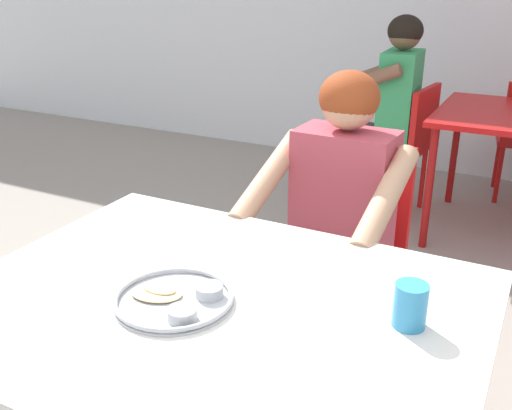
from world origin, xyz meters
TOP-DOWN VIEW (x-y plane):
  - table_foreground at (0.03, 0.05)m, footprint 1.24×0.96m
  - thali_tray at (-0.04, -0.00)m, footprint 0.28×0.28m
  - drinking_cup at (0.46, 0.16)m, footprint 0.07×0.07m
  - chair_foreground at (0.05, 1.03)m, footprint 0.41×0.41m
  - diner_foreground at (0.05, 0.81)m, footprint 0.50×0.56m
  - chair_red_left at (-0.13, 2.59)m, footprint 0.44×0.47m
  - patron_background at (-0.27, 2.54)m, footprint 0.57×0.51m

SIDE VIEW (x-z plane):
  - chair_red_left at x=-0.13m, z-range 0.08..0.90m
  - chair_foreground at x=0.05m, z-range 0.06..0.94m
  - table_foreground at x=0.03m, z-range 0.31..1.07m
  - diner_foreground at x=0.05m, z-range 0.11..1.29m
  - patron_background at x=-0.27m, z-range 0.12..1.35m
  - thali_tray at x=-0.04m, z-range 0.75..0.78m
  - drinking_cup at x=0.46m, z-range 0.76..0.86m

